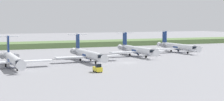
{
  "coord_description": "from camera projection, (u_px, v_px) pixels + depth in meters",
  "views": [
    {
      "loc": [
        -50.8,
        -103.71,
        13.85
      ],
      "look_at": [
        0.0,
        13.43,
        3.0
      ],
      "focal_mm": 56.47,
      "sensor_mm": 36.0,
      "label": 1
    }
  ],
  "objects": [
    {
      "name": "regional_jet_third",
      "position": [
        136.0,
        50.0,
        138.06
      ],
      "size": [
        22.81,
        31.0,
        9.0
      ],
      "color": "silver",
      "rests_on": "ground"
    },
    {
      "name": "grass_berm",
      "position": [
        64.0,
        44.0,
        187.08
      ],
      "size": [
        320.0,
        20.0,
        2.71
      ],
      "primitive_type": "cube",
      "color": "#597542",
      "rests_on": "ground"
    },
    {
      "name": "regional_jet_second",
      "position": [
        87.0,
        54.0,
        119.5
      ],
      "size": [
        22.81,
        31.0,
        9.0
      ],
      "color": "silver",
      "rests_on": "ground"
    },
    {
      "name": "safety_cone_front_marker",
      "position": [
        100.0,
        70.0,
        97.37
      ],
      "size": [
        0.44,
        0.44,
        0.55
      ],
      "primitive_type": "cone",
      "color": "orange",
      "rests_on": "ground"
    },
    {
      "name": "regional_jet_fourth",
      "position": [
        177.0,
        46.0,
        155.01
      ],
      "size": [
        22.81,
        31.0,
        9.0
      ],
      "color": "silver",
      "rests_on": "ground"
    },
    {
      "name": "regional_jet_nearest",
      "position": [
        13.0,
        59.0,
        104.05
      ],
      "size": [
        22.81,
        31.0,
        9.0
      ],
      "color": "silver",
      "rests_on": "ground"
    },
    {
      "name": "baggage_tug",
      "position": [
        98.0,
        69.0,
        94.54
      ],
      "size": [
        1.72,
        3.2,
        2.3
      ],
      "color": "yellow",
      "rests_on": "ground"
    },
    {
      "name": "ground_plane",
      "position": [
        96.0,
        55.0,
        143.54
      ],
      "size": [
        500.0,
        500.0,
        0.0
      ],
      "primitive_type": "plane",
      "color": "gray"
    }
  ]
}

